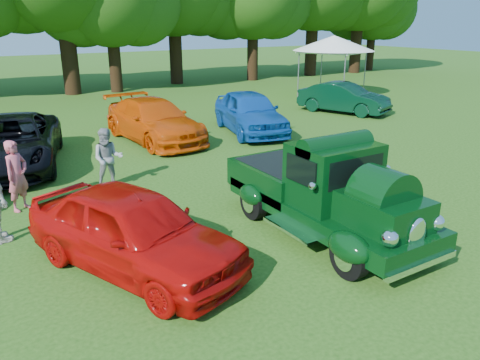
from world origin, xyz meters
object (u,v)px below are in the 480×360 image
spectator_pink (17,176)px  back_car_orange (154,120)px  red_convertible (133,230)px  back_car_green (344,98)px  back_car_blue (250,112)px  spectator_grey (108,158)px  back_car_black (11,143)px  canopy_tent (334,44)px  hero_pickup (324,193)px

spectator_pink → back_car_orange: bearing=1.8°
red_convertible → back_car_green: red_convertible is taller
red_convertible → back_car_blue: (7.70, 8.07, 0.07)m
back_car_blue → spectator_grey: 7.64m
back_car_green → spectator_pink: spectator_pink is taller
back_car_black → spectator_grey: size_ratio=3.46×
back_car_black → canopy_tent: bearing=31.4°
back_car_orange → spectator_grey: bearing=-129.9°
hero_pickup → canopy_tent: bearing=47.3°
spectator_grey → canopy_tent: size_ratio=0.27×
back_car_blue → back_car_orange: bearing=-176.8°
back_car_green → spectator_grey: bearing=178.7°
spectator_pink → spectator_grey: spectator_pink is taller
back_car_black → back_car_orange: (4.97, 0.92, -0.02)m
hero_pickup → spectator_grey: bearing=120.6°
back_car_green → spectator_pink: size_ratio=2.57×
hero_pickup → back_car_orange: bearing=90.2°
back_car_orange → spectator_pink: 7.06m
back_car_blue → spectator_pink: 9.88m
hero_pickup → spectator_pink: 7.11m
spectator_pink → spectator_grey: bearing=-29.1°
red_convertible → back_car_orange: size_ratio=0.84×
hero_pickup → back_car_blue: hero_pickup is taller
back_car_black → back_car_blue: (8.74, 0.18, 0.04)m
hero_pickup → canopy_tent: (12.82, 13.89, 2.16)m
hero_pickup → back_car_green: 13.93m
red_convertible → canopy_tent: (16.78, 13.31, 2.26)m
back_car_orange → back_car_blue: bearing=-15.7°
back_car_black → back_car_orange: size_ratio=1.07×
canopy_tent → red_convertible: bearing=-141.6°
hero_pickup → back_car_blue: (3.73, 8.66, -0.03)m
spectator_grey → back_car_black: bearing=140.4°
back_car_green → hero_pickup: bearing=-156.4°
red_convertible → back_car_green: 16.64m
back_car_blue → spectator_grey: size_ratio=2.98×
spectator_pink → back_car_blue: bearing=-16.2°
back_car_blue → canopy_tent: bearing=44.2°
red_convertible → back_car_green: (13.86, 9.21, -0.04)m
back_car_blue → back_car_green: (6.17, 1.14, -0.11)m
spectator_grey → hero_pickup: bearing=-39.4°
canopy_tent → back_car_blue: bearing=-150.0°
back_car_green → canopy_tent: (2.92, 4.10, 2.30)m
hero_pickup → back_car_blue: size_ratio=1.05×
hero_pickup → back_car_orange: size_ratio=0.96×
hero_pickup → canopy_tent: 19.02m
canopy_tent → back_car_green: bearing=-125.4°
back_car_orange → back_car_blue: 3.84m
back_car_black → back_car_blue: 8.74m
back_car_orange → canopy_tent: 13.81m
back_car_green → back_car_black: bearing=163.9°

